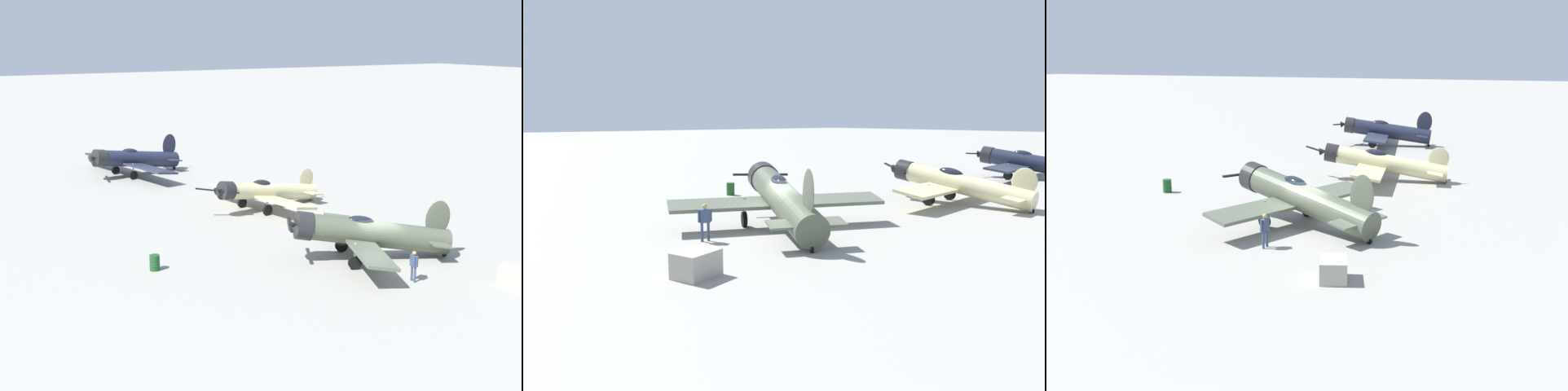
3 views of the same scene
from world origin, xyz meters
The scene contains 7 objects.
ground_plane centered at (0.00, 0.00, 0.00)m, with size 400.00×400.00×0.00m, color gray.
airplane_foreground centered at (-0.45, 0.19, 1.62)m, with size 10.05×10.83×3.59m.
airplane_mid_apron centered at (0.60, 13.76, 1.38)m, with size 10.93×10.69×2.76m.
airplane_far_line centered at (-3.49, 31.25, 1.56)m, with size 9.63×13.52×3.65m.
ground_crew_mechanic centered at (-0.65, -4.07, 1.04)m, with size 0.32×0.66×1.72m.
equipment_crate centered at (3.86, -7.08, 0.47)m, with size 1.58×1.85×0.94m.
fuel_drum centered at (-12.06, 4.74, 0.45)m, with size 0.61×0.61×0.90m.
Camera 2 is at (19.65, -15.87, 5.55)m, focal length 36.04 mm.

